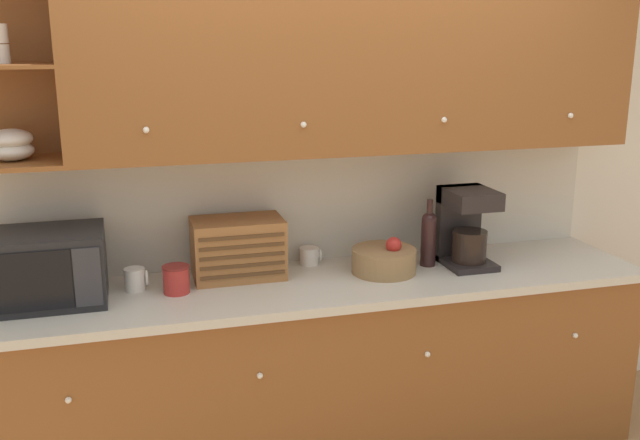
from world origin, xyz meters
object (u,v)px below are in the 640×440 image
fruit_basket (384,260)px  mug_blue_second (135,279)px  bread_box (238,248)px  mug (310,256)px  storage_canister (176,279)px  coffee_maker (465,225)px  wine_bottle (429,236)px  microwave (46,267)px

fruit_basket → mug_blue_second: bearing=176.6°
bread_box → mug: bread_box is taller
storage_canister → bread_box: size_ratio=0.29×
coffee_maker → mug: bearing=165.0°
storage_canister → coffee_maker: 1.41m
mug → mug_blue_second: bearing=-170.1°
wine_bottle → storage_canister: bearing=-177.2°
bread_box → wine_bottle: size_ratio=1.26×
mug → fruit_basket: 0.38m
mug_blue_second → fruit_basket: size_ratio=0.34×
storage_canister → bread_box: bread_box is taller
mug → coffee_maker: size_ratio=0.28×
wine_bottle → coffee_maker: 0.19m
coffee_maker → wine_bottle: bearing=171.6°
storage_canister → coffee_maker: (1.40, 0.03, 0.13)m
fruit_basket → coffee_maker: coffee_maker is taller
microwave → coffee_maker: (1.94, -0.00, 0.04)m
fruit_basket → storage_canister: bearing=-179.1°
bread_box → fruit_basket: size_ratio=1.36×
wine_bottle → mug: bearing=163.0°
storage_canister → wine_bottle: size_ratio=0.37×
microwave → fruit_basket: microwave is taller
microwave → bread_box: bearing=7.2°
storage_canister → wine_bottle: wine_bottle is taller
mug_blue_second → fruit_basket: 1.15m
storage_canister → mug: size_ratio=1.16×
microwave → fruit_basket: bearing=-0.8°
wine_bottle → fruit_basket: bearing=-169.9°
storage_canister → coffee_maker: bearing=1.3°
mug_blue_second → storage_canister: storage_canister is taller
mug → bread_box: bearing=-166.8°
bread_box → coffee_maker: 1.11m
bread_box → fruit_basket: 0.70m
mug_blue_second → mug: bearing=9.9°
mug_blue_second → bread_box: size_ratio=0.25×
mug_blue_second → wine_bottle: size_ratio=0.31×
bread_box → mug: bearing=13.2°
microwave → fruit_basket: size_ratio=1.58×
storage_canister → fruit_basket: bearing=0.9°
mug_blue_second → microwave: bearing=-172.8°
mug_blue_second → mug: (0.84, 0.15, -0.01)m
storage_canister → fruit_basket: 0.98m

